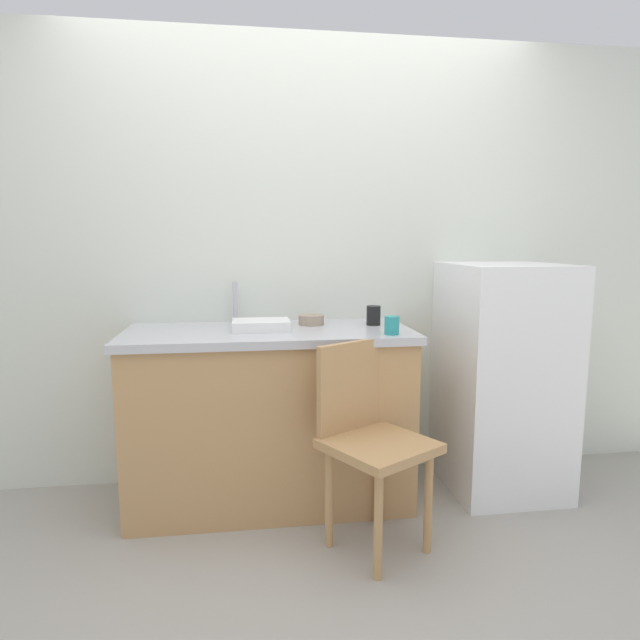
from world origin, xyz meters
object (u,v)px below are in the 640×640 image
(refrigerator, at_px, (502,377))
(cup_teal, at_px, (392,325))
(dish_tray, at_px, (261,325))
(cup_black, at_px, (373,315))
(chair, at_px, (369,435))
(terracotta_bowl, at_px, (311,320))

(refrigerator, bearing_deg, cup_teal, -162.78)
(dish_tray, bearing_deg, cup_black, 7.88)
(dish_tray, height_order, cup_teal, cup_teal)
(chair, xyz_separation_m, dish_tray, (-0.44, 0.46, 0.42))
(cup_teal, height_order, cup_black, cup_black)
(dish_tray, height_order, terracotta_bowl, terracotta_bowl)
(refrigerator, relative_size, dish_tray, 4.32)
(terracotta_bowl, relative_size, cup_black, 1.34)
(terracotta_bowl, height_order, cup_black, cup_black)
(cup_teal, bearing_deg, chair, -122.37)
(chair, relative_size, cup_teal, 10.33)
(refrigerator, bearing_deg, dish_tray, -179.94)
(chair, height_order, cup_black, cup_black)
(terracotta_bowl, xyz_separation_m, cup_black, (0.32, -0.06, 0.02))
(refrigerator, height_order, chair, refrigerator)
(chair, xyz_separation_m, cup_teal, (0.16, 0.26, 0.44))
(terracotta_bowl, xyz_separation_m, cup_teal, (0.34, -0.35, 0.02))
(cup_black, bearing_deg, cup_teal, -86.25)
(refrigerator, height_order, cup_black, refrigerator)
(refrigerator, height_order, dish_tray, refrigerator)
(refrigerator, relative_size, cup_black, 12.03)
(chair, bearing_deg, dish_tray, 102.85)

